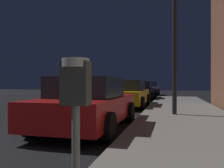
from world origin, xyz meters
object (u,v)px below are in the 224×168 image
object	(u,v)px
parking_meter	(76,104)
car_red	(88,104)
car_yellow_cab	(127,94)
car_silver	(149,89)
street_lamp	(175,18)
car_black	(141,91)

from	to	relation	value
parking_meter	car_red	distance (m)	4.74
car_red	car_yellow_cab	bearing A→B (deg)	90.00
parking_meter	car_yellow_cab	xyz separation A→B (m)	(-1.57, 10.37, -0.41)
car_red	car_yellow_cab	size ratio (longest dim) A/B	1.02
car_yellow_cab	car_red	bearing A→B (deg)	-90.00
car_yellow_cab	car_silver	xyz separation A→B (m)	(-0.00, 12.33, -0.01)
car_red	street_lamp	bearing A→B (deg)	47.56
street_lamp	car_silver	bearing A→B (deg)	98.54
street_lamp	parking_meter	bearing A→B (deg)	-96.34
parking_meter	car_silver	bearing A→B (deg)	93.96
car_red	car_silver	xyz separation A→B (m)	(-0.00, 18.25, 0.01)
car_black	parking_meter	bearing A→B (deg)	-84.40
parking_meter	car_yellow_cab	distance (m)	10.50
car_yellow_cab	street_lamp	bearing A→B (deg)	-54.87
car_yellow_cab	street_lamp	world-z (taller)	street_lamp
parking_meter	street_lamp	world-z (taller)	street_lamp
car_red	car_silver	size ratio (longest dim) A/B	0.92
car_yellow_cab	parking_meter	bearing A→B (deg)	-81.38
car_black	car_red	bearing A→B (deg)	-89.99
car_black	car_silver	xyz separation A→B (m)	(0.00, 6.67, 0.00)
car_black	street_lamp	bearing A→B (deg)	-75.35
car_silver	car_red	bearing A→B (deg)	-90.00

